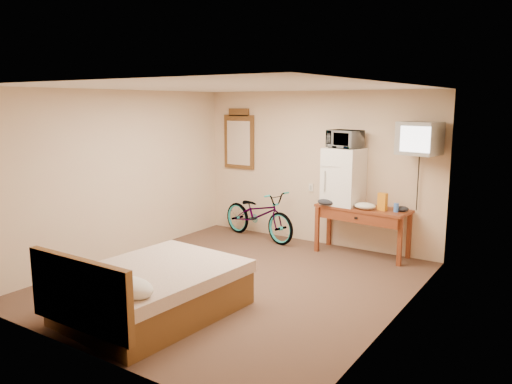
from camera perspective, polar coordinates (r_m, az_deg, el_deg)
room at (r=6.31m, az=-2.47°, el=0.47°), size 4.60×4.64×2.50m
desk at (r=7.73m, az=11.99°, el=-2.58°), size 1.45×0.67×0.75m
mini_fridge at (r=7.81m, az=9.97°, el=1.76°), size 0.57×0.55×0.88m
microwave at (r=7.75m, az=10.11°, el=5.98°), size 0.56×0.45×0.27m
snack_bag at (r=7.54m, az=14.26°, el=-1.08°), size 0.14×0.10×0.26m
blue_cup at (r=7.50m, az=15.73°, el=-1.73°), size 0.07×0.07×0.13m
cloth_cream at (r=7.58m, az=12.36°, el=-1.57°), size 0.32×0.25×0.10m
cloth_dark_a at (r=7.76m, az=8.06°, el=-1.14°), size 0.28×0.21×0.11m
cloth_dark_b at (r=7.56m, az=16.42°, el=-1.86°), size 0.18×0.14×0.08m
crt_television at (r=7.34m, az=18.20°, el=5.84°), size 0.60×0.64×0.46m
wall_mirror at (r=8.99m, az=-1.95°, el=6.00°), size 0.63×0.04×1.07m
bicycle at (r=8.55m, az=0.30°, el=-2.57°), size 1.70×0.92×0.85m
bed at (r=5.66m, az=-12.19°, el=-10.94°), size 1.55×1.98×0.90m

